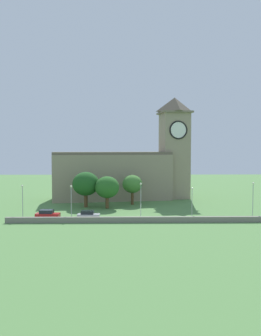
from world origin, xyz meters
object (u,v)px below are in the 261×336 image
(church, at_px, (129,168))
(car_red, at_px, (47,215))
(tree_churchyard, at_px, (107,187))
(tree_riverside_east, at_px, (86,184))
(streetlamp_east_mid, at_px, (192,197))
(car_silver, at_px, (88,215))
(streetlamp_west_end, at_px, (22,196))
(streetlamp_west_mid, at_px, (71,196))
(streetlamp_east_end, at_px, (253,194))
(streetlamp_central, at_px, (141,194))
(tree_riverside_west, at_px, (132,184))

(church, xyz_separation_m, car_red, (-16.53, -27.71, -7.70))
(tree_churchyard, distance_m, tree_riverside_east, 5.38)
(streetlamp_east_mid, distance_m, tree_churchyard, 21.04)
(streetlamp_east_mid, bearing_deg, church, 115.15)
(church, height_order, streetlamp_east_mid, church)
(car_silver, distance_m, streetlamp_west_end, 13.92)
(streetlamp_west_mid, bearing_deg, streetlamp_east_end, 1.23)
(car_silver, distance_m, streetlamp_east_mid, 21.10)
(car_red, xyz_separation_m, streetlamp_central, (18.56, 2.59, 3.70))
(car_red, xyz_separation_m, streetlamp_west_end, (-5.20, 1.21, 3.55))
(streetlamp_central, bearing_deg, church, 94.63)
(streetlamp_east_mid, xyz_separation_m, tree_riverside_east, (-22.89, 12.73, 1.43))
(streetlamp_west_end, bearing_deg, car_silver, -7.91)
(tree_churchyard, bearing_deg, streetlamp_east_mid, -32.40)
(church, xyz_separation_m, car_silver, (-8.41, -28.35, -7.73))
(tree_riverside_west, bearing_deg, streetlamp_central, -84.72)
(car_silver, height_order, streetlamp_east_end, streetlamp_east_end)
(streetlamp_west_mid, xyz_separation_m, tree_churchyard, (6.59, 11.56, 0.43))
(tree_riverside_west, bearing_deg, streetlamp_west_mid, -126.93)
(car_red, distance_m, car_silver, 8.15)
(tree_churchyard, bearing_deg, car_silver, -102.70)
(streetlamp_central, distance_m, tree_riverside_west, 15.38)
(car_red, distance_m, streetlamp_west_end, 6.41)
(car_red, height_order, streetlamp_west_end, streetlamp_west_end)
(streetlamp_east_mid, relative_size, tree_riverside_west, 0.82)
(streetlamp_central, bearing_deg, tree_churchyard, 126.42)
(streetlamp_west_end, height_order, tree_churchyard, tree_churchyard)
(church, distance_m, streetlamp_west_end, 34.52)
(car_red, relative_size, streetlamp_east_end, 0.67)
(church, height_order, streetlamp_east_end, church)
(tree_churchyard, bearing_deg, car_red, -131.26)
(car_silver, relative_size, streetlamp_east_end, 0.62)
(streetlamp_west_mid, relative_size, tree_churchyard, 0.89)
(streetlamp_west_end, relative_size, streetlamp_east_end, 0.94)
(car_silver, height_order, tree_churchyard, tree_churchyard)
(church, bearing_deg, car_red, -120.81)
(church, bearing_deg, tree_riverside_west, -86.38)
(car_silver, xyz_separation_m, tree_riverside_west, (9.03, 18.53, 4.17))
(car_silver, bearing_deg, streetlamp_central, 17.19)
(car_red, bearing_deg, car_silver, -4.49)
(streetlamp_central, relative_size, tree_riverside_west, 0.94)
(tree_riverside_east, bearing_deg, streetlamp_central, -42.55)
(streetlamp_west_end, relative_size, tree_riverside_west, 0.91)
(streetlamp_central, bearing_deg, car_silver, -162.81)
(streetlamp_east_mid, height_order, tree_churchyard, tree_churchyard)
(streetlamp_west_end, bearing_deg, church, 50.64)
(church, xyz_separation_m, tree_churchyard, (-5.41, -15.03, -3.76))
(tree_riverside_east, bearing_deg, tree_riverside_west, 18.61)
(streetlamp_west_end, bearing_deg, streetlamp_central, 3.32)
(streetlamp_central, distance_m, tree_churchyard, 12.53)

